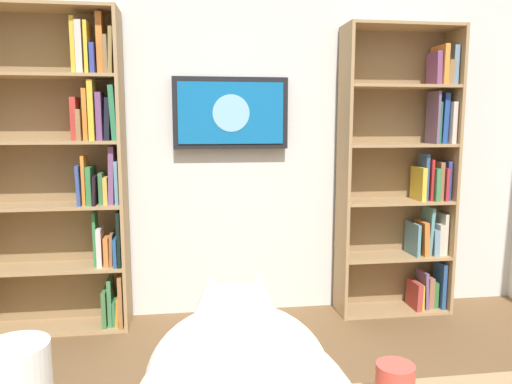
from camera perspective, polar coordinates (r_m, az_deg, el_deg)
name	(u,v)px	position (r m, az deg, el deg)	size (l,w,h in m)	color
wall_back	(230,125)	(3.43, -3.11, 7.93)	(4.52, 0.06, 2.70)	silver
bookshelf_left	(408,178)	(3.61, 17.45, 1.61)	(0.81, 0.28, 2.02)	tan
bookshelf_right	(70,169)	(3.35, -21.03, 2.51)	(0.92, 0.28, 2.07)	tan
wall_mounted_tv	(231,113)	(3.34, -2.94, 9.25)	(0.78, 0.07, 0.48)	black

